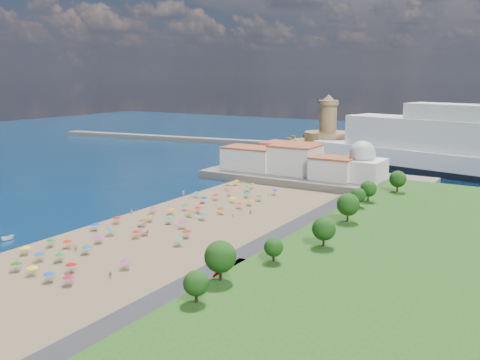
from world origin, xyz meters
The scene contains 11 objects.
ground centered at (0.00, 0.00, 0.00)m, with size 700.00×700.00×0.00m, color #071938.
terrace centered at (10.00, 73.00, 1.50)m, with size 90.00×36.00×3.00m, color #59544C.
jetty centered at (-12.00, 108.00, 1.20)m, with size 18.00×70.00×2.40m, color #59544C.
breakwater centered at (-110.00, 153.00, 1.30)m, with size 200.00×7.00×2.60m, color #59544C.
waterfront_buildings centered at (-3.05, 73.64, 7.88)m, with size 57.00×29.00×11.00m.
domed_building centered at (30.00, 71.00, 8.97)m, with size 16.00×16.00×15.00m.
fortress centered at (-12.00, 138.00, 6.68)m, with size 40.00×40.00×32.40m.
beach_parasols centered at (-1.25, -10.36, 2.15)m, with size 30.89×118.40×2.20m.
beachgoers centered at (-2.31, -7.63, 1.11)m, with size 36.30×94.05×1.89m.
parked_cars centered at (36.00, -9.05, 1.37)m, with size 2.30×74.87×1.44m.
hillside_trees centered at (48.78, -7.37, 10.00)m, with size 13.59×105.85×7.44m.
Camera 1 is at (95.79, -123.26, 42.54)m, focal length 40.00 mm.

